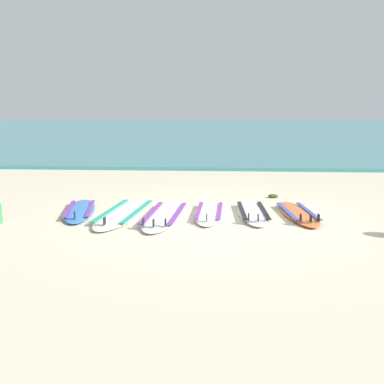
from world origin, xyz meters
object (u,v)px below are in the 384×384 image
at_px(surfboard_2, 165,215).
at_px(surfboard_5, 298,213).
at_px(surfboard_4, 253,212).
at_px(surfboard_1, 124,213).
at_px(surfboard_0, 80,210).
at_px(surfboard_3, 209,213).

distance_m(surfboard_2, surfboard_5, 2.18).
relative_size(surfboard_2, surfboard_4, 1.18).
bearing_deg(surfboard_4, surfboard_1, -175.73).
height_order(surfboard_0, surfboard_2, same).
relative_size(surfboard_2, surfboard_5, 1.19).
distance_m(surfboard_0, surfboard_2, 1.49).
relative_size(surfboard_0, surfboard_2, 0.84).
relative_size(surfboard_0, surfboard_5, 1.00).
bearing_deg(surfboard_3, surfboard_2, -161.42).
bearing_deg(surfboard_5, surfboard_2, -172.69).
bearing_deg(surfboard_4, surfboard_2, -168.28).
height_order(surfboard_0, surfboard_1, same).
distance_m(surfboard_2, surfboard_3, 0.75).
xyz_separation_m(surfboard_0, surfboard_1, (0.78, -0.11, -0.00)).
xyz_separation_m(surfboard_2, surfboard_3, (0.71, 0.24, -0.00)).
height_order(surfboard_0, surfboard_4, same).
bearing_deg(surfboard_3, surfboard_4, 4.59).
bearing_deg(surfboard_5, surfboard_1, -177.23).
bearing_deg(surfboard_4, surfboard_0, -179.05).
distance_m(surfboard_2, surfboard_4, 1.46).
bearing_deg(surfboard_3, surfboard_5, 1.49).
bearing_deg(surfboard_1, surfboard_0, 172.02).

